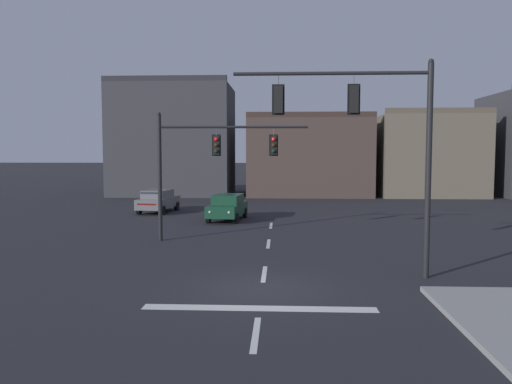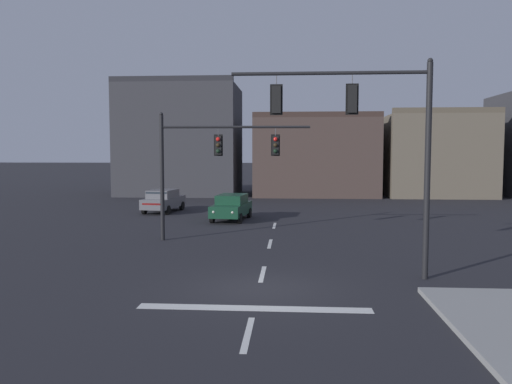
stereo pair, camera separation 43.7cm
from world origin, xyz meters
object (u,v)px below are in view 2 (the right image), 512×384
object	(u,v)px
signal_mast_near_side	(373,130)
car_lot_middle	(163,200)
car_lot_nearside	(232,207)
signal_mast_far_side	(207,156)

from	to	relation	value
signal_mast_near_side	car_lot_middle	xyz separation A→B (m)	(-11.80, 18.58, -4.12)
signal_mast_near_side	car_lot_nearside	xyz separation A→B (m)	(-6.44, 14.58, -4.12)
car_lot_nearside	car_lot_middle	distance (m)	6.68
signal_mast_far_side	car_lot_middle	bearing A→B (deg)	113.65
signal_mast_near_side	car_lot_nearside	size ratio (longest dim) A/B	1.59
signal_mast_far_side	car_lot_nearside	world-z (taller)	signal_mast_far_side
signal_mast_far_side	car_lot_nearside	bearing A→B (deg)	87.81
signal_mast_near_side	signal_mast_far_side	size ratio (longest dim) A/B	1.02
signal_mast_far_side	car_lot_nearside	size ratio (longest dim) A/B	1.56
car_lot_nearside	car_lot_middle	size ratio (longest dim) A/B	1.00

